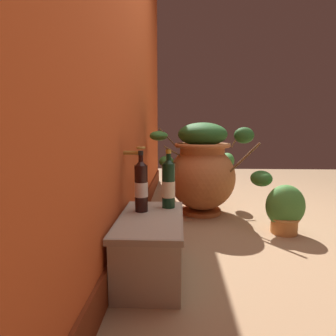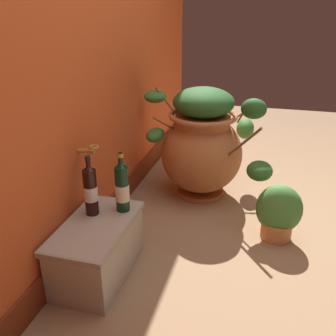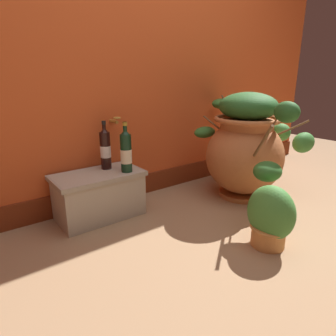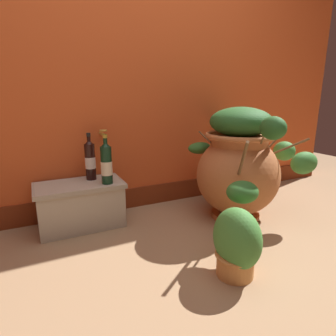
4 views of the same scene
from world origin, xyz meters
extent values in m
plane|color=#9E7A56|center=(0.00, 0.00, 0.00)|extent=(7.00, 7.00, 0.00)
cube|color=#D15123|center=(0.00, 1.20, 1.30)|extent=(4.40, 0.20, 2.60)
cube|color=maroon|center=(0.00, 1.10, 0.08)|extent=(4.40, 0.02, 0.17)
cylinder|color=#B28433|center=(-0.24, 1.05, 0.64)|extent=(0.02, 0.10, 0.02)
torus|color=#B28433|center=(-0.24, 1.00, 0.67)|extent=(0.06, 0.06, 0.01)
cylinder|color=#B26638|center=(0.65, 0.57, 0.02)|extent=(0.36, 0.36, 0.04)
ellipsoid|color=#B26638|center=(0.65, 0.57, 0.33)|extent=(0.61, 0.61, 0.59)
cylinder|color=#B26638|center=(0.65, 0.57, 0.59)|extent=(0.40, 0.40, 0.09)
torus|color=#B26638|center=(0.65, 0.57, 0.63)|extent=(0.50, 0.50, 0.04)
cylinder|color=brown|center=(0.60, 0.27, 0.70)|extent=(0.03, 0.09, 0.17)
ellipsoid|color=#235623|center=(0.59, 0.21, 0.72)|extent=(0.13, 0.17, 0.14)
cylinder|color=brown|center=(0.98, 0.55, 0.58)|extent=(0.21, 0.03, 0.19)
ellipsoid|color=#387A33|center=(1.09, 0.54, 0.48)|extent=(0.17, 0.16, 0.15)
cylinder|color=brown|center=(0.41, 0.25, 0.53)|extent=(0.16, 0.24, 0.29)
ellipsoid|color=#2D6628|center=(0.32, 0.13, 0.39)|extent=(0.18, 0.17, 0.12)
cylinder|color=brown|center=(0.91, 0.35, 0.56)|extent=(0.17, 0.19, 0.15)
ellipsoid|color=#387A33|center=(0.99, 0.28, 0.45)|extent=(0.22, 0.14, 0.16)
cylinder|color=brown|center=(0.76, 0.88, 0.69)|extent=(0.07, 0.19, 0.20)
ellipsoid|color=#387A33|center=(0.80, 0.97, 0.71)|extent=(0.18, 0.18, 0.09)
cylinder|color=brown|center=(0.54, 0.84, 0.58)|extent=(0.06, 0.15, 0.10)
ellipsoid|color=#2D6628|center=(0.51, 0.89, 0.50)|extent=(0.21, 0.13, 0.09)
ellipsoid|color=#235623|center=(0.65, 0.57, 0.73)|extent=(0.44, 0.44, 0.21)
cube|color=#B2A893|center=(-0.44, 0.92, 0.16)|extent=(0.56, 0.32, 0.32)
cube|color=#A09785|center=(-0.44, 0.92, 0.30)|extent=(0.60, 0.33, 0.03)
cylinder|color=black|center=(-0.35, 0.98, 0.45)|extent=(0.07, 0.07, 0.26)
cone|color=black|center=(-0.35, 0.98, 0.59)|extent=(0.07, 0.07, 0.04)
cylinder|color=black|center=(-0.35, 0.98, 0.62)|extent=(0.02, 0.02, 0.08)
cylinder|color=black|center=(-0.35, 0.98, 0.64)|extent=(0.03, 0.03, 0.02)
cylinder|color=silver|center=(-0.35, 0.98, 0.44)|extent=(0.07, 0.07, 0.08)
cylinder|color=black|center=(-0.26, 0.84, 0.45)|extent=(0.08, 0.08, 0.26)
cone|color=black|center=(-0.26, 0.84, 0.59)|extent=(0.08, 0.08, 0.04)
cylinder|color=black|center=(-0.26, 0.84, 0.62)|extent=(0.03, 0.03, 0.08)
cylinder|color=#B7932D|center=(-0.26, 0.84, 0.65)|extent=(0.03, 0.03, 0.02)
cylinder|color=beige|center=(-0.26, 0.84, 0.43)|extent=(0.08, 0.08, 0.09)
cylinder|color=#D68E4C|center=(0.18, -0.01, 0.06)|extent=(0.19, 0.19, 0.13)
torus|color=#C58346|center=(0.18, -0.01, 0.12)|extent=(0.22, 0.22, 0.02)
ellipsoid|color=#428438|center=(0.18, -0.01, 0.21)|extent=(0.21, 0.28, 0.32)
camera|label=1|loc=(-1.78, 0.77, 0.77)|focal=28.48mm
camera|label=2|loc=(-1.92, 0.12, 1.37)|focal=39.57mm
camera|label=3|loc=(-1.19, -0.86, 0.94)|focal=31.20mm
camera|label=4|loc=(-0.69, -1.00, 0.90)|focal=29.74mm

